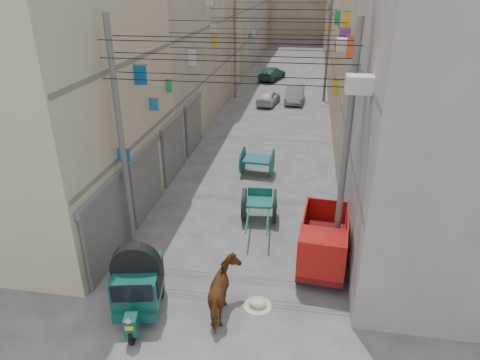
% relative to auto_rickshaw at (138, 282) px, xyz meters
% --- Properties ---
extents(building_row_left, '(8.00, 62.00, 14.00)m').
position_rel_auto_rickshaw_xyz_m(building_row_left, '(-5.90, 31.35, 5.44)').
color(building_row_left, tan).
rests_on(building_row_left, ground).
extents(building_row_right, '(8.00, 62.00, 14.00)m').
position_rel_auto_rickshaw_xyz_m(building_row_right, '(10.09, 31.35, 5.44)').
color(building_row_right, gray).
rests_on(building_row_right, ground).
extents(shutters_left, '(0.18, 14.40, 2.88)m').
position_rel_auto_rickshaw_xyz_m(shutters_left, '(-1.82, 7.60, 0.48)').
color(shutters_left, '#48484D').
rests_on(shutters_left, ground).
extents(signboards, '(8.22, 40.52, 5.67)m').
position_rel_auto_rickshaw_xyz_m(signboards, '(2.09, 18.88, 2.42)').
color(signboards, '#E2581A').
rests_on(signboards, ground).
extents(ac_units, '(0.70, 6.55, 3.35)m').
position_rel_auto_rickshaw_xyz_m(ac_units, '(5.75, 4.89, 6.42)').
color(ac_units, beige).
rests_on(ac_units, ground).
extents(utility_poles, '(7.40, 22.20, 8.00)m').
position_rel_auto_rickshaw_xyz_m(utility_poles, '(2.10, 14.23, 2.99)').
color(utility_poles, '#5B5B5D').
rests_on(utility_poles, ground).
extents(overhead_cables, '(7.40, 22.52, 1.12)m').
position_rel_auto_rickshaw_xyz_m(overhead_cables, '(2.10, 11.63, 5.75)').
color(overhead_cables, black).
rests_on(overhead_cables, ground).
extents(auto_rickshaw, '(1.72, 2.53, 1.72)m').
position_rel_auto_rickshaw_xyz_m(auto_rickshaw, '(0.00, 0.00, 0.00)').
color(auto_rickshaw, black).
rests_on(auto_rickshaw, ground).
extents(tonga_cart, '(1.46, 3.01, 1.33)m').
position_rel_auto_rickshaw_xyz_m(tonga_cart, '(2.82, 5.76, -0.32)').
color(tonga_cart, black).
rests_on(tonga_cart, ground).
extents(mini_truck, '(1.75, 3.44, 1.87)m').
position_rel_auto_rickshaw_xyz_m(mini_truck, '(5.27, 2.73, -0.12)').
color(mini_truck, black).
rests_on(mini_truck, ground).
extents(second_cart, '(1.65, 1.48, 1.37)m').
position_rel_auto_rickshaw_xyz_m(second_cart, '(2.18, 10.20, -0.28)').
color(second_cart, '#145B52').
rests_on(second_cart, ground).
extents(feed_sack, '(0.52, 0.42, 0.26)m').
position_rel_auto_rickshaw_xyz_m(feed_sack, '(3.39, 0.71, -0.88)').
color(feed_sack, beige).
rests_on(feed_sack, ground).
extents(horse, '(1.03, 1.96, 1.60)m').
position_rel_auto_rickshaw_xyz_m(horse, '(2.49, 0.23, -0.22)').
color(horse, '#5C2516').
rests_on(horse, ground).
extents(distant_car_white, '(1.83, 3.47, 1.12)m').
position_rel_auto_rickshaw_xyz_m(distant_car_white, '(1.42, 23.46, -0.45)').
color(distant_car_white, '#BEBEBE').
rests_on(distant_car_white, ground).
extents(distant_car_grey, '(1.44, 3.86, 1.26)m').
position_rel_auto_rickshaw_xyz_m(distant_car_grey, '(3.41, 24.54, -0.38)').
color(distant_car_grey, slate).
rests_on(distant_car_grey, ground).
extents(distant_car_green, '(2.70, 4.45, 1.20)m').
position_rel_auto_rickshaw_xyz_m(distant_car_green, '(0.84, 32.55, -0.41)').
color(distant_car_green, '#1C5332').
rests_on(distant_car_green, ground).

